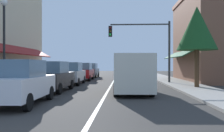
{
  "coord_description": "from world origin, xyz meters",
  "views": [
    {
      "loc": [
        0.91,
        -3.44,
        1.58
      ],
      "look_at": [
        0.09,
        14.41,
        1.49
      ],
      "focal_mm": 38.4,
      "sensor_mm": 36.0,
      "label": 1
    }
  ],
  "objects": [
    {
      "name": "parked_car_second_left",
      "position": [
        -3.24,
        10.44,
        0.88
      ],
      "size": [
        1.85,
        4.13,
        1.77
      ],
      "rotation": [
        0.0,
        0.0,
        -0.02
      ],
      "color": "black",
      "rests_on": "ground"
    },
    {
      "name": "traffic_signal_mast_arm",
      "position": [
        2.93,
        16.8,
        3.61
      ],
      "size": [
        5.19,
        0.5,
        5.24
      ],
      "color": "#333333",
      "rests_on": "ground"
    },
    {
      "name": "sidewalk_right",
      "position": [
        5.5,
        18.0,
        0.06
      ],
      "size": [
        2.6,
        56.0,
        0.12
      ],
      "primitive_type": "cube",
      "color": "gray",
      "rests_on": "ground"
    },
    {
      "name": "parked_car_third_left",
      "position": [
        -3.23,
        15.47,
        0.88
      ],
      "size": [
        1.8,
        4.11,
        1.77
      ],
      "rotation": [
        0.0,
        0.0,
        0.01
      ],
      "color": "#B7BABF",
      "rests_on": "ground"
    },
    {
      "name": "parked_car_distant_left",
      "position": [
        -3.11,
        26.04,
        0.88
      ],
      "size": [
        1.82,
        4.12,
        1.77
      ],
      "rotation": [
        0.0,
        0.0,
        -0.01
      ],
      "color": "#4C5156",
      "rests_on": "ground"
    },
    {
      "name": "ground_plane",
      "position": [
        0.0,
        18.0,
        0.0
      ],
      "size": [
        80.0,
        80.0,
        0.0
      ],
      "primitive_type": "plane",
      "color": "#33302D"
    },
    {
      "name": "street_lamp_left_near",
      "position": [
        -5.13,
        8.45,
        3.31
      ],
      "size": [
        0.36,
        0.36,
        4.93
      ],
      "color": "black",
      "rests_on": "ground"
    },
    {
      "name": "van_in_lane",
      "position": [
        1.4,
        9.97,
        1.15
      ],
      "size": [
        2.12,
        5.23,
        2.12
      ],
      "rotation": [
        0.0,
        0.0,
        0.03
      ],
      "color": "beige",
      "rests_on": "ground"
    },
    {
      "name": "parked_car_nearest_left",
      "position": [
        -3.14,
        5.81,
        0.88
      ],
      "size": [
        1.87,
        4.14,
        1.77
      ],
      "rotation": [
        0.0,
        0.0,
        0.03
      ],
      "color": "silver",
      "rests_on": "ground"
    },
    {
      "name": "lane_center_stripe",
      "position": [
        0.0,
        18.0,
        0.0
      ],
      "size": [
        0.14,
        52.0,
        0.01
      ],
      "primitive_type": "cube",
      "color": "silver",
      "rests_on": "ground"
    },
    {
      "name": "sidewalk_left",
      "position": [
        -5.5,
        18.0,
        0.06
      ],
      "size": [
        2.6,
        56.0,
        0.12
      ],
      "primitive_type": "cube",
      "color": "gray",
      "rests_on": "ground"
    },
    {
      "name": "storefront_right_block",
      "position": [
        8.84,
        20.0,
        4.17
      ],
      "size": [
        5.39,
        10.2,
        8.33
      ],
      "color": "brown",
      "rests_on": "ground"
    },
    {
      "name": "tree_right_near",
      "position": [
        5.77,
        12.54,
        3.96
      ],
      "size": [
        2.62,
        2.62,
        5.43
      ],
      "color": "#4C331E",
      "rests_on": "ground"
    },
    {
      "name": "parked_car_far_left",
      "position": [
        -3.1,
        20.59,
        0.88
      ],
      "size": [
        1.82,
        4.12,
        1.77
      ],
      "rotation": [
        0.0,
        0.0,
        0.01
      ],
      "color": "maroon",
      "rests_on": "ground"
    }
  ]
}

